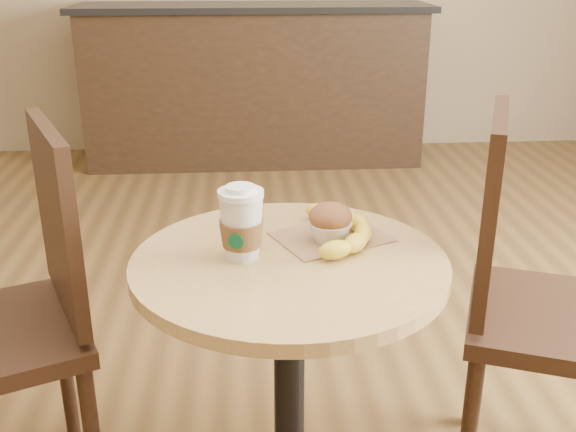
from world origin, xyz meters
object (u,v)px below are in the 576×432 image
Objects in this scene: cafe_table at (289,350)px; muffin at (330,223)px; chair_left at (15,313)px; banana at (344,229)px; chair_right at (534,296)px; coffee_cup at (241,226)px.

muffin is (0.10, 0.08, 0.27)m from cafe_table.
chair_left reaches higher than banana.
chair_right is (1.27, -0.03, 0.01)m from chair_left.
chair_right is 0.54m from banana.
cafe_table is 0.30m from muffin.
cafe_table is at bearing 8.60° from coffee_cup.
cafe_table is at bearing -139.69° from banana.
chair_left is 0.82m from banana.
muffin is at bearing 34.52° from coffee_cup.
chair_right is 0.58m from muffin.
muffin is 0.04m from banana.
cafe_table is at bearing 51.39° from chair_left.
cafe_table is 0.64m from chair_right.
muffin is 0.33× the size of banana.
chair_left is 6.20× the size of coffee_cup.
coffee_cup is (-0.10, 0.01, 0.30)m from cafe_table.
muffin reaches higher than banana.
banana is (-0.49, -0.05, 0.22)m from chair_right.
cafe_table is 0.30m from banana.
chair_right reaches higher than banana.
coffee_cup is (0.55, -0.16, 0.28)m from chair_left.
banana is at bearing 35.18° from coffee_cup.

